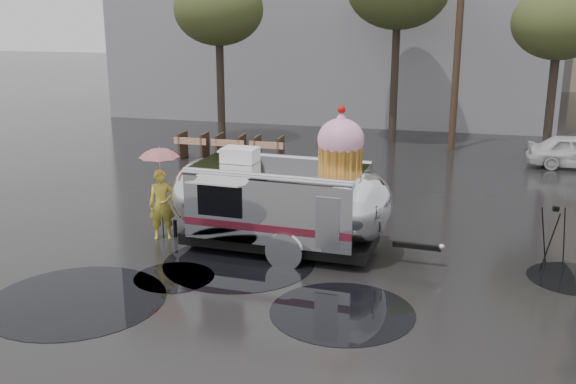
# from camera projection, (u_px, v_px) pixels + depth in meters

# --- Properties ---
(ground) EXTENTS (120.00, 120.00, 0.00)m
(ground) POSITION_uv_depth(u_px,v_px,m) (320.00, 273.00, 14.94)
(ground) COLOR black
(ground) RESTS_ON ground
(puddles) EXTENTS (12.61, 8.00, 0.01)m
(puddles) POSITION_uv_depth(u_px,v_px,m) (237.00, 283.00, 14.39)
(puddles) COLOR black
(puddles) RESTS_ON ground
(utility_pole) EXTENTS (1.60, 0.28, 9.00)m
(utility_pole) POSITION_uv_depth(u_px,v_px,m) (459.00, 34.00, 26.13)
(utility_pole) COLOR #473323
(utility_pole) RESTS_ON ground
(tree_left) EXTENTS (3.64, 3.64, 6.95)m
(tree_left) POSITION_uv_depth(u_px,v_px,m) (219.00, 10.00, 27.24)
(tree_left) COLOR #382D26
(tree_left) RESTS_ON ground
(tree_right) EXTENTS (3.36, 3.36, 6.42)m
(tree_right) POSITION_uv_depth(u_px,v_px,m) (559.00, 24.00, 24.23)
(tree_right) COLOR #382D26
(tree_right) RESTS_ON ground
(barricade_row) EXTENTS (4.30, 0.80, 1.00)m
(barricade_row) POSITION_uv_depth(u_px,v_px,m) (231.00, 147.00, 25.42)
(barricade_row) COLOR #473323
(barricade_row) RESTS_ON ground
(airstream_trailer) EXTENTS (6.78, 2.70, 3.65)m
(airstream_trailer) POSITION_uv_depth(u_px,v_px,m) (283.00, 199.00, 16.02)
(airstream_trailer) COLOR silver
(airstream_trailer) RESTS_ON ground
(person_left) EXTENTS (0.76, 0.64, 1.78)m
(person_left) POSITION_uv_depth(u_px,v_px,m) (162.00, 205.00, 16.93)
(person_left) COLOR gold
(person_left) RESTS_ON ground
(umbrella_pink) EXTENTS (1.22, 1.22, 2.38)m
(umbrella_pink) POSITION_uv_depth(u_px,v_px,m) (160.00, 163.00, 16.64)
(umbrella_pink) COLOR pink
(umbrella_pink) RESTS_ON ground
(tripod) EXTENTS (0.58, 0.61, 1.49)m
(tripod) POSITION_uv_depth(u_px,v_px,m) (553.00, 233.00, 14.93)
(tripod) COLOR black
(tripod) RESTS_ON ground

